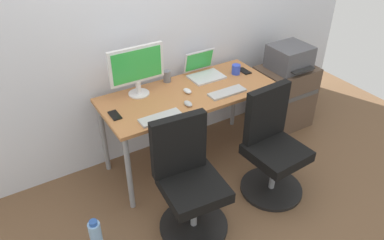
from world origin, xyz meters
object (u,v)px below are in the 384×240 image
side_cabinet (283,97)px  water_bottle_on_floor (96,237)px  printer (290,57)px  open_laptop (203,70)px  coffee_mug (236,69)px  office_chair_right (272,148)px  desktop_monitor (137,68)px  office_chair_left (189,183)px

side_cabinet → water_bottle_on_floor: side_cabinet is taller
printer → water_bottle_on_floor: bearing=-166.1°
printer → water_bottle_on_floor: printer is taller
open_laptop → coffee_mug: open_laptop is taller
office_chair_right → side_cabinet: bearing=41.4°
printer → desktop_monitor: (-1.57, 0.17, 0.20)m
desktop_monitor → printer: bearing=-6.3°
side_cabinet → printer: 0.46m
open_laptop → printer: bearing=-11.5°
desktop_monitor → open_laptop: bearing=0.9°
office_chair_right → coffee_mug: bearing=78.2°
open_laptop → coffee_mug: (0.28, -0.13, -0.01)m
printer → desktop_monitor: size_ratio=0.83×
office_chair_right → printer: 1.11m
printer → office_chair_left: bearing=-156.6°
desktop_monitor → open_laptop: 0.69m
coffee_mug → water_bottle_on_floor: bearing=-159.5°
side_cabinet → open_laptop: (-0.91, 0.18, 0.47)m
office_chair_left → side_cabinet: bearing=23.4°
side_cabinet → water_bottle_on_floor: (-2.31, -0.57, -0.19)m
side_cabinet → water_bottle_on_floor: bearing=-166.0°
office_chair_left → desktop_monitor: 1.04m
desktop_monitor → coffee_mug: size_ratio=5.22×
office_chair_right → printer: (0.78, 0.69, 0.37)m
office_chair_right → open_laptop: open_laptop is taller
water_bottle_on_floor → open_laptop: bearing=28.5°
water_bottle_on_floor → open_laptop: size_ratio=1.00×
office_chair_right → water_bottle_on_floor: office_chair_right is taller
printer → open_laptop: (-0.91, 0.19, 0.01)m
open_laptop → coffee_mug: 0.31m
office_chair_left → desktop_monitor: size_ratio=1.96×
desktop_monitor → coffee_mug: 0.98m
printer → desktop_monitor: 1.60m
water_bottle_on_floor → desktop_monitor: desktop_monitor is taller
office_chair_right → open_laptop: size_ratio=3.03×
desktop_monitor → water_bottle_on_floor: bearing=-134.4°
office_chair_right → office_chair_left: bearing=-180.0°
office_chair_left → printer: size_ratio=2.35×
printer → coffee_mug: (-0.63, 0.06, 0.00)m
office_chair_right → printer: bearing=41.4°
printer → coffee_mug: 0.63m
desktop_monitor → coffee_mug: desktop_monitor is taller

